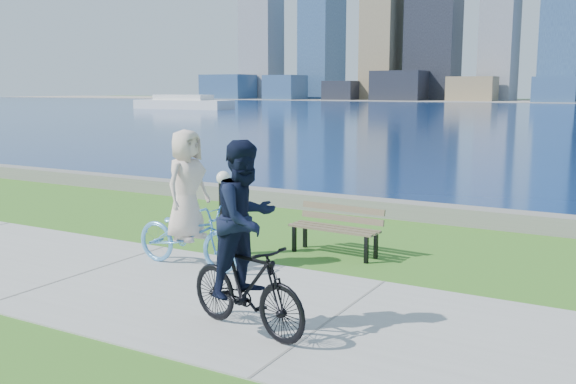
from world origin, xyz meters
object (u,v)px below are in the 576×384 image
at_px(park_bench, 337,225).
at_px(cyclist_woman, 188,217).
at_px(bollard_lamp, 224,207).
at_px(cyclist_man, 246,253).

distance_m(park_bench, cyclist_woman, 2.48).
xyz_separation_m(bollard_lamp, cyclist_man, (2.18, -2.67, 0.13)).
bearing_deg(bollard_lamp, park_bench, 31.46).
bearing_deg(park_bench, cyclist_man, -76.79).
height_order(park_bench, cyclist_woman, cyclist_woman).
relative_size(park_bench, cyclist_man, 0.73).
xyz_separation_m(park_bench, cyclist_man, (0.61, -3.64, 0.44)).
height_order(bollard_lamp, cyclist_man, cyclist_man).
xyz_separation_m(park_bench, cyclist_woman, (-1.60, -1.87, 0.31)).
distance_m(cyclist_woman, cyclist_man, 2.83).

